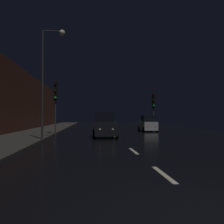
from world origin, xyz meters
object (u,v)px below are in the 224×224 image
Objects in this scene: traffic_light_far_right at (153,104)px; streetlamp_overhead at (48,68)px; traffic_light_far_left at (55,96)px; car_parked_right_far at (148,124)px; car_approaching_headlights at (105,126)px; car_distant_taillights at (110,122)px.

streetlamp_overhead reaches higher than traffic_light_far_right.
traffic_light_far_left is 1.36× the size of car_parked_right_far.
traffic_light_far_right is 10.55m from car_approaching_headlights.
car_parked_right_far is at bearing 46.70° from streetlamp_overhead.
traffic_light_far_left is at bearing -119.98° from car_approaching_headlights.
traffic_light_far_right is at bearing 45.25° from streetlamp_overhead.
streetlamp_overhead is 2.10× the size of car_distant_taillights.
car_parked_right_far is (5.62, 7.74, -0.12)m from car_approaching_headlights.
traffic_light_far_left reaches higher than car_distant_taillights.
car_distant_taillights is at bearing -161.92° from traffic_light_far_right.
car_parked_right_far is (10.14, 5.14, -2.88)m from traffic_light_far_left.
car_distant_taillights is (6.64, 25.50, -4.42)m from streetlamp_overhead.
car_approaching_headlights is at bearing 174.11° from car_distant_taillights.
car_distant_taillights is (6.86, 20.11, -2.85)m from traffic_light_far_left.
traffic_light_far_right is 1.08× the size of car_approaching_headlights.
car_approaching_headlights is 22.84m from car_distant_taillights.
traffic_light_far_right reaches higher than car_distant_taillights.
car_parked_right_far is 0.97× the size of car_distant_taillights.
traffic_light_far_right is 15.44m from car_distant_taillights.
streetlamp_overhead is at bearing -42.18° from traffic_light_far_right.
car_approaching_headlights is at bearing 56.93° from traffic_light_far_left.
traffic_light_far_right is 15.35m from streetlamp_overhead.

